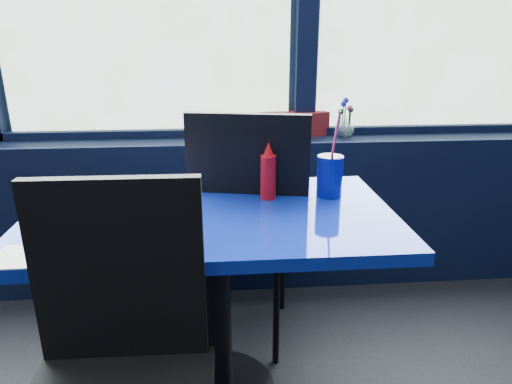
% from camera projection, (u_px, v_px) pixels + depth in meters
% --- Properties ---
extents(window_sill, '(5.00, 0.26, 0.80)m').
position_uv_depth(window_sill, '(157.00, 215.00, 2.41)').
color(window_sill, black).
rests_on(window_sill, ground).
extents(near_table, '(1.20, 0.70, 0.75)m').
position_uv_depth(near_table, '(213.00, 261.00, 1.56)').
color(near_table, black).
rests_on(near_table, ground).
extents(chair_near_front, '(0.45, 0.46, 0.99)m').
position_uv_depth(chair_near_front, '(117.00, 363.00, 1.07)').
color(chair_near_front, black).
rests_on(chair_near_front, ground).
extents(chair_near_back, '(0.56, 0.56, 1.04)m').
position_uv_depth(chair_near_back, '(239.00, 217.00, 1.85)').
color(chair_near_back, black).
rests_on(chair_near_back, ground).
extents(planter_box, '(0.62, 0.36, 0.12)m').
position_uv_depth(planter_box, '(271.00, 126.00, 2.31)').
color(planter_box, maroon).
rests_on(planter_box, window_sill).
extents(flower_vase, '(0.12, 0.13, 0.20)m').
position_uv_depth(flower_vase, '(345.00, 125.00, 2.34)').
color(flower_vase, silver).
rests_on(flower_vase, window_sill).
extents(food_basket, '(0.28, 0.28, 0.09)m').
position_uv_depth(food_basket, '(122.00, 216.00, 1.38)').
color(food_basket, '#B00B10').
rests_on(food_basket, near_table).
extents(ketchup_bottle, '(0.06, 0.06, 0.21)m').
position_uv_depth(ketchup_bottle, '(268.00, 174.00, 1.59)').
color(ketchup_bottle, '#B00B10').
rests_on(ketchup_bottle, near_table).
extents(soda_cup, '(0.09, 0.09, 0.31)m').
position_uv_depth(soda_cup, '(330.00, 175.00, 1.62)').
color(soda_cup, '#0C1288').
rests_on(soda_cup, near_table).
extents(napkin, '(0.14, 0.14, 0.00)m').
position_uv_depth(napkin, '(23.00, 256.00, 1.19)').
color(napkin, white).
rests_on(napkin, near_table).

